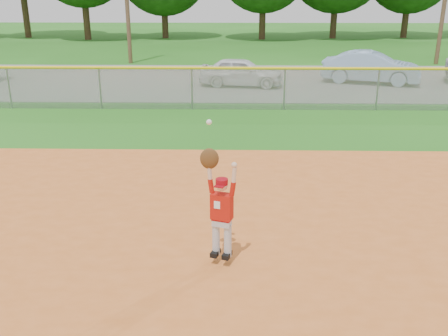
{
  "coord_description": "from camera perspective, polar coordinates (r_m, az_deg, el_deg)",
  "views": [
    {
      "loc": [
        -1.77,
        -7.87,
        4.14
      ],
      "look_at": [
        -1.96,
        0.6,
        1.1
      ],
      "focal_mm": 40.0,
      "sensor_mm": 36.0,
      "label": 1
    }
  ],
  "objects": [
    {
      "name": "car_white_a",
      "position": [
        22.66,
        1.98,
        10.91
      ],
      "size": [
        3.86,
        1.96,
        1.26
      ],
      "primitive_type": "imported",
      "rotation": [
        0.0,
        0.0,
        1.44
      ],
      "color": "white",
      "rests_on": "parking_strip"
    },
    {
      "name": "ground",
      "position": [
        9.07,
        12.53,
        -7.94
      ],
      "size": [
        120.0,
        120.0,
        0.0
      ],
      "primitive_type": "plane",
      "color": "#206016",
      "rests_on": "ground"
    },
    {
      "name": "ballplayer",
      "position": [
        7.64,
        -0.47,
        -4.21
      ],
      "size": [
        0.58,
        0.35,
        2.2
      ],
      "color": "silver",
      "rests_on": "ground"
    },
    {
      "name": "parking_strip",
      "position": [
        24.29,
        5.54,
        9.89
      ],
      "size": [
        44.0,
        10.0,
        0.03
      ],
      "primitive_type": "cube",
      "color": "slate",
      "rests_on": "ground"
    },
    {
      "name": "outfield_fence",
      "position": [
        18.25,
        6.94,
        9.33
      ],
      "size": [
        40.06,
        0.1,
        1.55
      ],
      "color": "gray",
      "rests_on": "ground"
    },
    {
      "name": "car_blue",
      "position": [
        24.37,
        16.45,
        10.98
      ],
      "size": [
        4.64,
        2.81,
        1.44
      ],
      "primitive_type": "imported",
      "rotation": [
        0.0,
        0.0,
        1.26
      ],
      "color": "#88A7CC",
      "rests_on": "parking_strip"
    }
  ]
}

